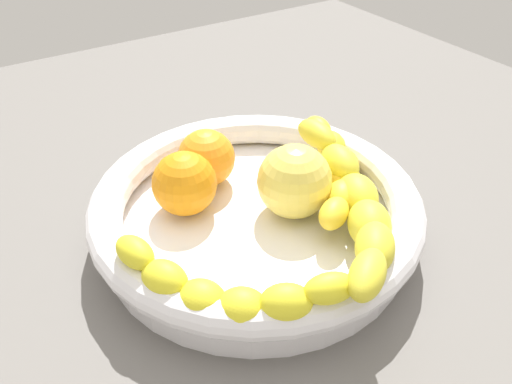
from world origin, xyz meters
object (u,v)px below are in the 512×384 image
object	(u,v)px
banana_arching_top	(355,203)
orange_front	(185,184)
apple_yellow	(295,181)
banana_draped_left	(336,170)
banana_draped_right	(224,292)
orange_mid_left	(206,158)
fruit_bowl	(256,212)

from	to	relation	value
banana_arching_top	orange_front	distance (cm)	16.66
banana_arching_top	apple_yellow	size ratio (longest dim) A/B	3.23
banana_arching_top	apple_yellow	world-z (taller)	apple_yellow
banana_draped_left	banana_arching_top	xyz separation A→B (cm)	(-6.31, 3.05, 1.04)
apple_yellow	banana_draped_right	bearing A→B (deg)	123.30
banana_draped_left	orange_mid_left	xyz separation A→B (cm)	(8.56, 10.78, 0.58)
banana_draped_left	orange_front	world-z (taller)	orange_front
banana_draped_left	orange_front	xyz separation A→B (cm)	(5.39, 14.90, 0.73)
orange_mid_left	fruit_bowl	bearing A→B (deg)	-171.05
orange_front	apple_yellow	size ratio (longest dim) A/B	0.87
banana_draped_right	orange_front	distance (cm)	14.93
banana_draped_right	banana_arching_top	size ratio (longest dim) A/B	0.65
fruit_bowl	orange_mid_left	xyz separation A→B (cm)	(7.89, 1.24, 2.52)
fruit_bowl	apple_yellow	bearing A→B (deg)	-110.53
fruit_bowl	apple_yellow	size ratio (longest dim) A/B	4.42
banana_arching_top	banana_draped_left	bearing A→B (deg)	-25.80
fruit_bowl	orange_front	distance (cm)	7.62
apple_yellow	banana_draped_left	bearing A→B (deg)	-83.46
banana_draped_right	orange_front	size ratio (longest dim) A/B	2.41
banana_draped_left	banana_arching_top	bearing A→B (deg)	154.20
banana_draped_left	orange_mid_left	bearing A→B (deg)	51.55
orange_front	apple_yellow	xyz separation A→B (cm)	(-6.07, -8.96, 0.47)
banana_arching_top	banana_draped_right	bearing A→B (deg)	99.94
orange_mid_left	apple_yellow	world-z (taller)	apple_yellow
fruit_bowl	orange_front	bearing A→B (deg)	48.62
orange_front	banana_draped_left	bearing A→B (deg)	-109.89
banana_arching_top	orange_front	xyz separation A→B (cm)	(11.70, 11.85, -0.31)
banana_draped_right	orange_mid_left	xyz separation A→B (cm)	(17.61, -7.89, 0.01)
fruit_bowl	banana_arching_top	xyz separation A→B (cm)	(-6.98, -6.49, 2.97)
fruit_bowl	apple_yellow	xyz separation A→B (cm)	(-1.35, -3.61, 3.13)
banana_draped_right	orange_mid_left	bearing A→B (deg)	-24.14
banana_draped_left	apple_yellow	xyz separation A→B (cm)	(-0.68, 5.93, 1.20)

